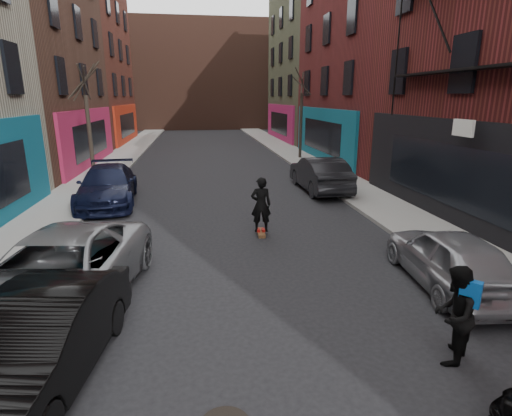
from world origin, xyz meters
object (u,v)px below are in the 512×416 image
object	(u,v)px
tree_left_far	(88,114)
skateboarder	(261,205)
tree_right_far	(301,107)
parked_left_end	(108,185)
parked_right_far	(450,258)
skateboard	(261,233)
pedestrian	(454,315)
parked_left_far	(59,274)
parked_right_end	(320,174)
parked_left_mid	(39,342)

from	to	relation	value
tree_left_far	skateboarder	xyz separation A→B (m)	(7.15, -9.33, -2.41)
tree_left_far	tree_right_far	distance (m)	13.78
parked_left_end	parked_right_far	xyz separation A→B (m)	(9.17, -8.83, -0.07)
skateboard	pedestrian	bearing A→B (deg)	-69.52
parked_left_far	parked_left_end	xyz separation A→B (m)	(-0.78, 8.64, -0.02)
parked_right_end	skateboard	size ratio (longest dim) A/B	5.98
parked_right_far	parked_left_far	bearing A→B (deg)	4.11
parked_left_mid	pedestrian	world-z (taller)	pedestrian
skateboard	parked_left_end	bearing A→B (deg)	143.19
skateboard	parked_left_far	bearing A→B (deg)	-136.56
parked_right_far	parked_right_end	size ratio (longest dim) A/B	0.85
parked_right_far	parked_right_end	bearing A→B (deg)	-84.61
parked_right_far	parked_left_end	bearing A→B (deg)	-38.53
tree_left_far	parked_left_far	xyz separation A→B (m)	(2.41, -13.32, -2.60)
tree_right_far	skateboarder	world-z (taller)	tree_right_far
parked_left_far	skateboard	world-z (taller)	parked_left_far
parked_right_end	skateboarder	world-z (taller)	skateboarder
parked_left_far	pedestrian	distance (m)	7.30
parked_right_end	parked_right_far	bearing A→B (deg)	89.15
tree_right_far	parked_left_end	distance (m)	15.41
parked_left_far	tree_right_far	bearing A→B (deg)	70.20
tree_left_far	parked_left_end	xyz separation A→B (m)	(1.63, -4.67, -2.62)
tree_left_far	parked_left_far	distance (m)	13.78
parked_right_end	parked_left_mid	bearing A→B (deg)	55.23
tree_left_far	parked_left_mid	size ratio (longest dim) A/B	1.54
parked_left_far	parked_right_far	distance (m)	8.39
parked_left_mid	parked_right_far	bearing A→B (deg)	22.21
skateboarder	parked_left_far	bearing A→B (deg)	43.44
skateboard	pedestrian	distance (m)	7.01
tree_right_far	skateboarder	distance (m)	16.40
tree_left_far	parked_left_end	world-z (taller)	tree_left_far
skateboard	skateboarder	world-z (taller)	skateboarder
tree_left_far	parked_left_far	world-z (taller)	tree_left_far
parked_left_far	parked_left_end	size ratio (longest dim) A/B	1.07
tree_left_far	parked_right_far	xyz separation A→B (m)	(10.80, -13.50, -2.69)
parked_left_end	pedestrian	bearing A→B (deg)	-61.27
parked_left_far	parked_right_end	xyz separation A→B (m)	(8.39, 9.64, 0.01)
parked_right_far	parked_left_mid	bearing A→B (deg)	19.80
parked_left_far	skateboarder	bearing A→B (deg)	47.66
parked_left_mid	parked_left_end	bearing A→B (deg)	104.00
skateboard	pedestrian	world-z (taller)	pedestrian
tree_right_far	parked_left_far	distance (m)	21.92
pedestrian	tree_right_far	bearing A→B (deg)	-141.56
parked_left_end	pedestrian	distance (m)	13.61
tree_left_far	parked_left_end	distance (m)	5.60
skateboarder	pedestrian	xyz separation A→B (m)	(2.06, -6.66, -0.13)
tree_left_far	parked_left_mid	bearing A→B (deg)	-79.76
parked_right_far	skateboarder	distance (m)	5.56
parked_left_far	parked_right_end	distance (m)	12.78
tree_right_far	skateboard	xyz separation A→B (m)	(-5.25, -15.33, -3.48)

